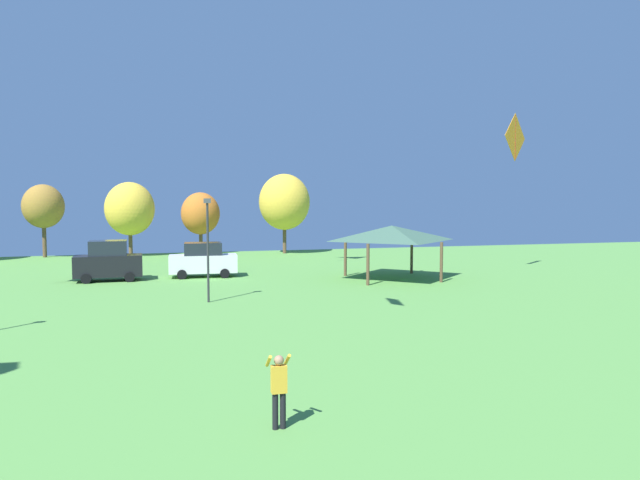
{
  "coord_description": "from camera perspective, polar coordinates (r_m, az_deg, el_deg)",
  "views": [
    {
      "loc": [
        -4.7,
        1.16,
        5.31
      ],
      "look_at": [
        -1.02,
        14.66,
        4.32
      ],
      "focal_mm": 32.0,
      "sensor_mm": 36.0,
      "label": 1
    }
  ],
  "objects": [
    {
      "name": "treeline_tree_4",
      "position": [
        56.58,
        -3.58,
        3.81
      ],
      "size": [
        5.03,
        5.03,
        7.87
      ],
      "color": "brown",
      "rests_on": "ground"
    },
    {
      "name": "treeline_tree_3",
      "position": [
        57.67,
        -11.87,
        2.6
      ],
      "size": [
        3.8,
        3.8,
        6.06
      ],
      "color": "brown",
      "rests_on": "ground"
    },
    {
      "name": "kite_flying_3",
      "position": [
        44.37,
        18.93,
        9.69
      ],
      "size": [
        2.94,
        1.91,
        3.48
      ],
      "color": "orange"
    },
    {
      "name": "light_post_0",
      "position": [
        29.95,
        -11.16,
        -0.31
      ],
      "size": [
        0.36,
        0.2,
        5.38
      ],
      "color": "#2D2D33",
      "rests_on": "ground"
    },
    {
      "name": "parked_car_second_from_left",
      "position": [
        40.08,
        -11.6,
        -1.97
      ],
      "size": [
        4.67,
        2.22,
        2.38
      ],
      "rotation": [
        0.0,
        0.0,
        -0.06
      ],
      "color": "silver",
      "rests_on": "ground"
    },
    {
      "name": "treeline_tree_1",
      "position": [
        58.4,
        -25.94,
        3.03
      ],
      "size": [
        3.67,
        3.67,
        6.74
      ],
      "color": "brown",
      "rests_on": "ground"
    },
    {
      "name": "park_pavilion",
      "position": [
        38.41,
        7.18,
        0.68
      ],
      "size": [
        6.5,
        5.93,
        3.6
      ],
      "color": "brown",
      "rests_on": "ground"
    },
    {
      "name": "person_standing_near_foreground",
      "position": [
        13.62,
        -4.13,
        -14.36
      ],
      "size": [
        0.52,
        0.51,
        1.79
      ],
      "rotation": [
        0.0,
        0.0,
        -0.01
      ],
      "color": "black",
      "rests_on": "ground"
    },
    {
      "name": "parked_car_leftmost",
      "position": [
        39.8,
        -20.4,
        -2.02
      ],
      "size": [
        4.29,
        2.18,
        2.66
      ],
      "rotation": [
        0.0,
        0.0,
        0.03
      ],
      "color": "black",
      "rests_on": "ground"
    },
    {
      "name": "treeline_tree_2",
      "position": [
        56.77,
        -18.49,
        2.97
      ],
      "size": [
        4.57,
        4.57,
        6.99
      ],
      "color": "brown",
      "rests_on": "ground"
    }
  ]
}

